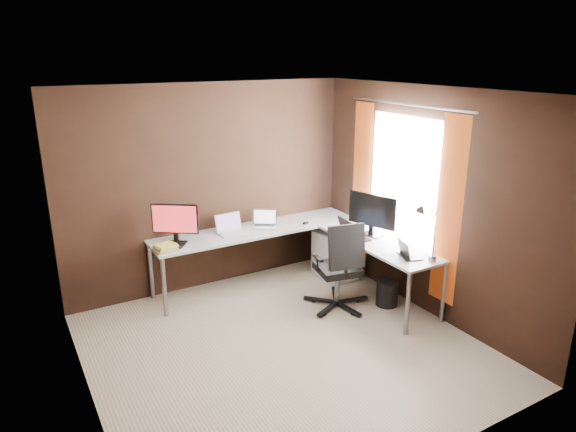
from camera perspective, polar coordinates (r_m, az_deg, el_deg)
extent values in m
cube|color=beige|center=(5.29, -0.49, -14.45)|extent=(3.60, 3.60, 0.00)
cube|color=white|center=(4.49, -0.57, 13.65)|extent=(3.60, 3.60, 0.00)
cube|color=black|center=(6.31, -8.66, 3.12)|extent=(3.60, 0.00, 2.50)
cube|color=black|center=(3.43, 14.79, -10.15)|extent=(3.60, 0.00, 2.50)
cube|color=black|center=(4.22, -22.39, -5.52)|extent=(0.00, 3.60, 2.50)
cube|color=black|center=(5.81, 15.09, 1.43)|extent=(0.00, 3.60, 2.50)
cube|color=white|center=(5.99, 12.81, 4.08)|extent=(0.00, 1.00, 1.30)
cube|color=#D55219|center=(5.53, 17.44, 0.40)|extent=(0.01, 0.35, 2.00)
cube|color=#D55219|center=(6.55, 8.17, 3.68)|extent=(0.01, 0.35, 2.00)
cylinder|color=slate|center=(5.83, 13.09, 11.98)|extent=(0.02, 1.90, 0.02)
cube|color=silver|center=(6.38, -3.48, -1.55)|extent=(2.65, 0.60, 0.03)
cube|color=silver|center=(6.04, 10.16, -2.96)|extent=(0.60, 1.65, 0.03)
cylinder|color=slate|center=(5.87, -13.60, -7.69)|extent=(0.05, 0.05, 0.70)
cylinder|color=slate|center=(6.33, -15.00, -5.88)|extent=(0.05, 0.05, 0.70)
cylinder|color=slate|center=(5.49, 13.17, -9.49)|extent=(0.05, 0.05, 0.70)
cylinder|color=slate|center=(5.83, 16.95, -8.14)|extent=(0.05, 0.05, 0.70)
cylinder|color=slate|center=(7.34, 4.63, -1.99)|extent=(0.05, 0.05, 0.70)
cube|color=silver|center=(6.71, 5.26, -4.39)|extent=(0.42, 0.50, 0.60)
cube|color=black|center=(6.01, -12.33, -2.95)|extent=(0.28, 0.26, 0.01)
cube|color=black|center=(6.01, -12.32, -2.34)|extent=(0.06, 0.06, 0.11)
cube|color=black|center=(5.94, -12.46, -0.30)|extent=(0.45, 0.33, 0.34)
cube|color=red|center=(5.93, -12.50, -0.34)|extent=(0.41, 0.30, 0.31)
cube|color=black|center=(6.22, 9.30, -2.07)|extent=(0.22, 0.28, 0.01)
cube|color=black|center=(6.18, 9.23, -1.58)|extent=(0.05, 0.06, 0.11)
cube|color=black|center=(6.10, 9.34, 0.63)|extent=(0.24, 0.60, 0.39)
cube|color=#2450A9|center=(6.12, 9.42, 0.66)|extent=(0.21, 0.57, 0.36)
cube|color=silver|center=(6.25, -6.24, -1.85)|extent=(0.35, 0.26, 0.02)
cube|color=silver|center=(6.28, -6.66, -0.66)|extent=(0.34, 0.09, 0.21)
cube|color=#8C67A8|center=(6.28, -6.63, -0.67)|extent=(0.30, 0.07, 0.18)
cube|color=silver|center=(6.43, -2.66, -1.17)|extent=(0.37, 0.35, 0.02)
cube|color=silver|center=(6.48, -2.59, -0.07)|extent=(0.29, 0.22, 0.19)
cube|color=white|center=(6.47, -2.60, -0.09)|extent=(0.25, 0.19, 0.16)
cube|color=black|center=(6.11, 7.38, -2.35)|extent=(0.29, 0.38, 0.02)
cube|color=black|center=(6.02, 6.64, -1.41)|extent=(0.10, 0.37, 0.23)
cube|color=#1C233A|center=(6.02, 6.69, -1.41)|extent=(0.08, 0.32, 0.19)
cube|color=black|center=(5.67, 13.36, -4.32)|extent=(0.27, 0.32, 0.02)
cube|color=black|center=(5.61, 12.74, -3.51)|extent=(0.14, 0.28, 0.17)
cube|color=#B2517F|center=(5.61, 12.80, -3.51)|extent=(0.12, 0.24, 0.15)
cube|color=tan|center=(5.83, -13.43, -3.66)|extent=(0.26, 0.22, 0.02)
cube|color=gold|center=(5.82, -13.45, -3.46)|extent=(0.25, 0.21, 0.02)
cube|color=beige|center=(5.81, -13.46, -3.28)|extent=(0.27, 0.23, 0.02)
cube|color=gold|center=(5.81, -13.47, -3.14)|extent=(0.25, 0.22, 0.01)
ellipsoid|color=black|center=(5.84, -11.99, -3.45)|extent=(0.09, 0.06, 0.03)
ellipsoid|color=black|center=(6.52, 1.97, -0.79)|extent=(0.11, 0.09, 0.04)
cylinder|color=slate|center=(5.60, 15.74, -4.55)|extent=(0.08, 0.08, 0.06)
cylinder|color=slate|center=(5.53, 15.91, -2.70)|extent=(0.02, 0.02, 0.32)
cylinder|color=slate|center=(5.45, 15.51, -0.51)|extent=(0.02, 0.18, 0.24)
cone|color=slate|center=(5.43, 14.69, 0.41)|extent=(0.10, 0.13, 0.13)
cylinder|color=slate|center=(6.00, 5.48, -7.76)|extent=(0.06, 0.06, 0.38)
cube|color=black|center=(5.91, 5.54, -5.85)|extent=(0.54, 0.54, 0.08)
cube|color=black|center=(5.59, 6.54, -3.44)|extent=(0.43, 0.20, 0.50)
cylinder|color=black|center=(6.14, 10.95, -8.43)|extent=(0.32, 0.32, 0.29)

